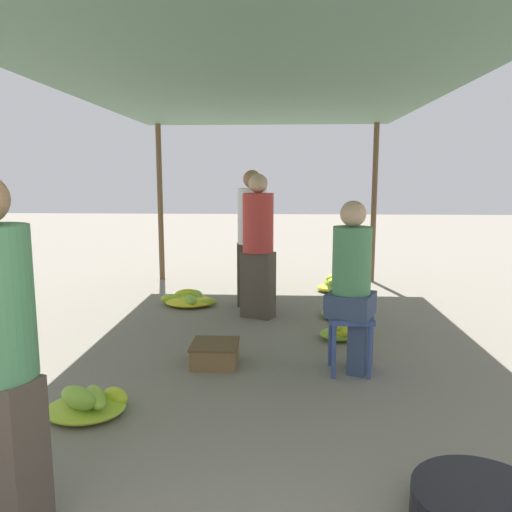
# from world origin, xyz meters

# --- Properties ---
(canopy_post_back_left) EXTENTS (0.08, 0.08, 2.32)m
(canopy_post_back_left) POSITION_xyz_m (-1.59, 6.03, 1.16)
(canopy_post_back_left) COLOR brown
(canopy_post_back_left) RESTS_ON ground
(canopy_post_back_right) EXTENTS (0.08, 0.08, 2.32)m
(canopy_post_back_right) POSITION_xyz_m (1.59, 6.03, 1.16)
(canopy_post_back_right) COLOR brown
(canopy_post_back_right) RESTS_ON ground
(canopy_tarp) EXTENTS (3.59, 6.13, 0.04)m
(canopy_tarp) POSITION_xyz_m (0.00, 3.17, 2.34)
(canopy_tarp) COLOR #567A60
(canopy_tarp) RESTS_ON canopy_post_front_left
(stool) EXTENTS (0.34, 0.34, 0.47)m
(stool) POSITION_xyz_m (0.78, 2.42, 0.37)
(stool) COLOR #384C84
(stool) RESTS_ON ground
(vendor_seated) EXTENTS (0.44, 0.44, 1.37)m
(vendor_seated) POSITION_xyz_m (0.80, 2.43, 0.72)
(vendor_seated) COLOR #384766
(vendor_seated) RESTS_ON ground
(basin_black) EXTENTS (0.62, 0.62, 0.17)m
(basin_black) POSITION_xyz_m (1.14, 0.64, 0.08)
(basin_black) COLOR black
(basin_black) RESTS_ON ground
(banana_pile_left_0) EXTENTS (0.54, 0.46, 0.25)m
(banana_pile_left_0) POSITION_xyz_m (-1.01, 1.58, 0.08)
(banana_pile_left_0) COLOR #81B835
(banana_pile_left_0) RESTS_ON ground
(banana_pile_left_1) EXTENTS (0.73, 0.63, 0.17)m
(banana_pile_left_1) POSITION_xyz_m (-0.90, 4.48, 0.06)
(banana_pile_left_1) COLOR #81B835
(banana_pile_left_1) RESTS_ON ground
(banana_pile_right_0) EXTENTS (0.45, 0.53, 0.25)m
(banana_pile_right_0) POSITION_xyz_m (0.93, 5.27, 0.10)
(banana_pile_right_0) COLOR #9DC330
(banana_pile_right_0) RESTS_ON ground
(banana_pile_right_1) EXTENTS (0.49, 0.47, 0.27)m
(banana_pile_right_1) POSITION_xyz_m (0.83, 3.24, 0.10)
(banana_pile_right_1) COLOR yellow
(banana_pile_right_1) RESTS_ON ground
(banana_pile_right_2) EXTENTS (0.56, 0.49, 0.24)m
(banana_pile_right_2) POSITION_xyz_m (0.97, 4.00, 0.08)
(banana_pile_right_2) COLOR #B4CC2C
(banana_pile_right_2) RESTS_ON ground
(crate_near) EXTENTS (0.39, 0.39, 0.18)m
(crate_near) POSITION_xyz_m (-0.31, 2.54, 0.09)
(crate_near) COLOR brown
(crate_near) RESTS_ON ground
(shopper_walking_mid) EXTENTS (0.44, 0.44, 1.58)m
(shopper_walking_mid) POSITION_xyz_m (-0.02, 3.98, 0.82)
(shopper_walking_mid) COLOR #4C4238
(shopper_walking_mid) RESTS_ON ground
(shopper_walking_far) EXTENTS (0.38, 0.38, 1.63)m
(shopper_walking_far) POSITION_xyz_m (-0.12, 4.51, 0.85)
(shopper_walking_far) COLOR #4C4238
(shopper_walking_far) RESTS_ON ground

